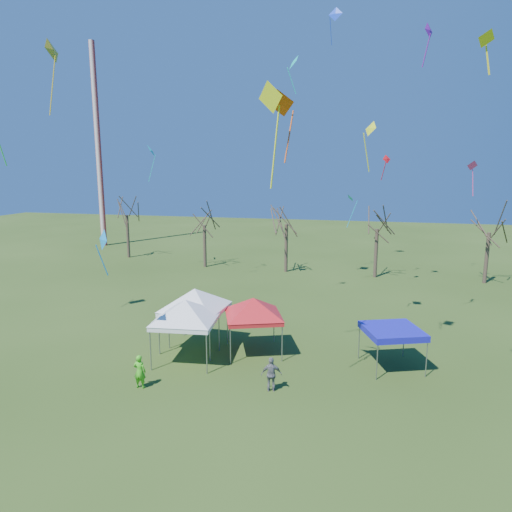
{
  "coord_description": "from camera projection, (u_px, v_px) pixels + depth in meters",
  "views": [
    {
      "loc": [
        4.86,
        -18.43,
        9.95
      ],
      "look_at": [
        -0.26,
        3.0,
        5.68
      ],
      "focal_mm": 32.0,
      "sensor_mm": 36.0,
      "label": 1
    }
  ],
  "objects": [
    {
      "name": "kite_12",
      "position": [
        472.0,
        166.0,
        36.62
      ],
      "size": [
        1.07,
        0.86,
        2.9
      ],
      "rotation": [
        0.0,
        0.0,
        3.52
      ],
      "color": "#F5368A",
      "rests_on": "ground"
    },
    {
      "name": "tree_1",
      "position": [
        204.0,
        210.0,
        45.49
      ],
      "size": [
        3.42,
        3.42,
        7.54
      ],
      "color": "#3D2D21",
      "rests_on": "ground"
    },
    {
      "name": "tent_white_mid",
      "position": [
        185.0,
        304.0,
        23.4
      ],
      "size": [
        4.3,
        4.3,
        3.81
      ],
      "rotation": [
        0.0,
        0.0,
        0.1
      ],
      "color": "gray",
      "rests_on": "ground"
    },
    {
      "name": "tree_3",
      "position": [
        378.0,
        211.0,
        41.03
      ],
      "size": [
        3.59,
        3.59,
        7.91
      ],
      "color": "#3D2D21",
      "rests_on": "ground"
    },
    {
      "name": "radio_mast",
      "position": [
        98.0,
        147.0,
        57.07
      ],
      "size": [
        0.7,
        0.7,
        25.0
      ],
      "primitive_type": "cylinder",
      "color": "silver",
      "rests_on": "ground"
    },
    {
      "name": "kite_22",
      "position": [
        351.0,
        199.0,
        38.73
      ],
      "size": [
        1.02,
        1.08,
        2.83
      ],
      "rotation": [
        0.0,
        0.0,
        2.0
      ],
      "color": "#0DA7CE",
      "rests_on": "ground"
    },
    {
      "name": "kite_1",
      "position": [
        102.0,
        240.0,
        19.86
      ],
      "size": [
        0.87,
        0.77,
        2.14
      ],
      "rotation": [
        0.0,
        0.0,
        5.6
      ],
      "color": "#148BDD",
      "rests_on": "ground"
    },
    {
      "name": "tent_red",
      "position": [
        253.0,
        302.0,
        24.43
      ],
      "size": [
        3.82,
        3.82,
        3.59
      ],
      "rotation": [
        0.0,
        0.0,
        0.35
      ],
      "color": "gray",
      "rests_on": "ground"
    },
    {
      "name": "kite_18",
      "position": [
        429.0,
        31.0,
        23.27
      ],
      "size": [
        0.67,
        0.85,
        2.21
      ],
      "rotation": [
        0.0,
        0.0,
        1.01
      ],
      "color": "#78169F",
      "rests_on": "ground"
    },
    {
      "name": "ground",
      "position": [
        246.0,
        392.0,
        20.6
      ],
      "size": [
        140.0,
        140.0,
        0.0
      ],
      "primitive_type": "plane",
      "color": "#2C4416",
      "rests_on": "ground"
    },
    {
      "name": "tent_blue",
      "position": [
        392.0,
        331.0,
        22.75
      ],
      "size": [
        3.42,
        3.42,
        2.09
      ],
      "rotation": [
        0.0,
        0.0,
        0.36
      ],
      "color": "gray",
      "rests_on": "ground"
    },
    {
      "name": "person_green",
      "position": [
        140.0,
        371.0,
        20.83
      ],
      "size": [
        0.59,
        0.4,
        1.59
      ],
      "primitive_type": "imported",
      "rotation": [
        0.0,
        0.0,
        3.17
      ],
      "color": "#42C51F",
      "rests_on": "ground"
    },
    {
      "name": "kite_8",
      "position": [
        52.0,
        51.0,
        24.47
      ],
      "size": [
        0.7,
        1.42,
        4.07
      ],
      "rotation": [
        0.0,
        0.0,
        1.69
      ],
      "color": "gold",
      "rests_on": "ground"
    },
    {
      "name": "kite_2",
      "position": [
        152.0,
        151.0,
        42.97
      ],
      "size": [
        1.26,
        1.62,
        3.5
      ],
      "rotation": [
        0.0,
        0.0,
        1.89
      ],
      "color": "#0DC9C4",
      "rests_on": "ground"
    },
    {
      "name": "kite_25",
      "position": [
        486.0,
        39.0,
        15.51
      ],
      "size": [
        0.83,
        0.75,
        1.5
      ],
      "rotation": [
        0.0,
        0.0,
        3.65
      ],
      "color": "yellow",
      "rests_on": "ground"
    },
    {
      "name": "kite_19",
      "position": [
        387.0,
        160.0,
        35.06
      ],
      "size": [
        0.78,
        0.71,
        1.97
      ],
      "rotation": [
        0.0,
        0.0,
        0.63
      ],
      "color": "red",
      "rests_on": "ground"
    },
    {
      "name": "kite_11",
      "position": [
        293.0,
        62.0,
        33.84
      ],
      "size": [
        1.28,
        1.5,
        2.78
      ],
      "rotation": [
        0.0,
        0.0,
        5.18
      ],
      "color": "#0DCBB8",
      "rests_on": "ground"
    },
    {
      "name": "kite_17",
      "position": [
        370.0,
        130.0,
        25.81
      ],
      "size": [
        0.93,
        1.01,
        2.87
      ],
      "rotation": [
        0.0,
        0.0,
        5.38
      ],
      "color": "#D9EC18",
      "rests_on": "ground"
    },
    {
      "name": "kite_5",
      "position": [
        271.0,
        99.0,
        16.52
      ],
      "size": [
        1.22,
        0.97,
        3.86
      ],
      "rotation": [
        0.0,
        0.0,
        2.59
      ],
      "color": "#EDFA1A",
      "rests_on": "ground"
    },
    {
      "name": "person_grey",
      "position": [
        272.0,
        374.0,
        20.54
      ],
      "size": [
        1.0,
        0.58,
        1.6
      ],
      "primitive_type": "imported",
      "rotation": [
        0.0,
        0.0,
        3.35
      ],
      "color": "slate",
      "rests_on": "ground"
    },
    {
      "name": "tree_0",
      "position": [
        126.0,
        200.0,
        50.27
      ],
      "size": [
        3.83,
        3.83,
        8.44
      ],
      "color": "#3D2D21",
      "rests_on": "ground"
    },
    {
      "name": "tree_4",
      "position": [
        491.0,
        214.0,
        38.87
      ],
      "size": [
        3.58,
        3.58,
        7.89
      ],
      "color": "#3D2D21",
      "rests_on": "ground"
    },
    {
      "name": "kite_27",
      "position": [
        281.0,
        103.0,
        17.16
      ],
      "size": [
        1.27,
        0.99,
        2.73
      ],
      "rotation": [
        0.0,
        0.0,
        2.87
      ],
      "color": "#DC4B0B",
      "rests_on": "ground"
    },
    {
      "name": "kite_3",
      "position": [
        335.0,
        14.0,
        39.49
      ],
      "size": [
        1.31,
        0.81,
        3.06
      ],
      "rotation": [
        0.0,
        0.0,
        6.06
      ],
      "color": "blue",
      "rests_on": "ground"
    },
    {
      "name": "tree_2",
      "position": [
        287.0,
        207.0,
        43.22
      ],
      "size": [
        3.71,
        3.71,
        8.18
      ],
      "color": "#3D2D21",
      "rests_on": "ground"
    },
    {
      "name": "tent_white_west",
      "position": [
        195.0,
        293.0,
        25.11
      ],
      "size": [
        4.46,
        4.46,
        3.94
      ],
      "rotation": [
        0.0,
        0.0,
        -0.06
      ],
      "color": "gray",
      "rests_on": "ground"
    }
  ]
}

